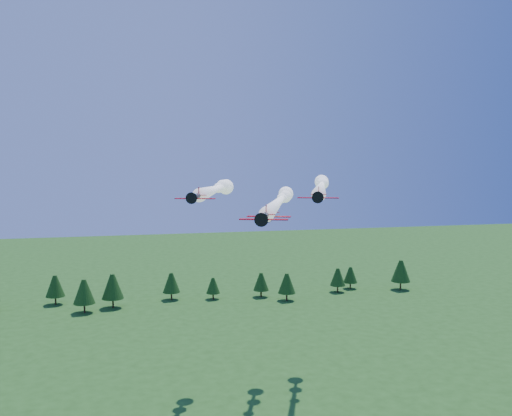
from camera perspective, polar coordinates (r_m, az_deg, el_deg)
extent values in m
cylinder|color=black|center=(89.64, 0.80, -0.91)|extent=(2.86, 5.61, 1.03)
cone|color=black|center=(86.42, 0.58, -1.13)|extent=(1.29, 1.23, 1.03)
cone|color=black|center=(85.81, 0.54, -1.18)|extent=(0.59, 0.59, 0.46)
cylinder|color=black|center=(85.63, 0.53, -1.19)|extent=(2.06, 0.77, 2.17)
cube|color=#BF0005|center=(89.27, 0.77, -1.15)|extent=(7.68, 3.90, 0.12)
cube|color=#BF0005|center=(93.27, 1.02, -0.64)|extent=(3.12, 1.84, 0.07)
cube|color=#BF0005|center=(93.30, 1.03, -0.13)|extent=(0.42, 0.96, 1.50)
ellipsoid|color=#93C2E4|center=(88.68, 0.74, -0.70)|extent=(1.12, 1.42, 0.65)
sphere|color=white|center=(133.00, 2.66, 1.03)|extent=(2.30, 2.30, 2.30)
sphere|color=white|center=(138.57, 2.81, 1.19)|extent=(3.00, 3.00, 3.00)
sphere|color=white|center=(144.13, 2.96, 1.34)|extent=(3.70, 3.70, 3.70)
cylinder|color=black|center=(100.83, -6.08, 1.14)|extent=(2.48, 5.24, 0.96)
cone|color=black|center=(97.86, -6.40, 1.01)|extent=(1.18, 1.12, 0.96)
cone|color=black|center=(97.29, -6.46, 0.99)|extent=(0.53, 0.54, 0.42)
cylinder|color=black|center=(97.13, -6.48, 0.98)|extent=(1.94, 0.65, 2.02)
cube|color=#BF0005|center=(100.47, -6.12, 0.95)|extent=(7.17, 3.39, 0.12)
cube|color=#BF0005|center=(104.18, -5.74, 1.29)|extent=(2.90, 1.62, 0.07)
cube|color=#BF0005|center=(104.22, -5.73, 1.72)|extent=(0.36, 0.90, 1.39)
ellipsoid|color=#93C2E4|center=(99.95, -6.17, 1.32)|extent=(1.01, 1.31, 0.60)
sphere|color=white|center=(131.91, -3.60, 2.07)|extent=(2.30, 2.30, 2.30)
sphere|color=white|center=(135.78, -3.38, 2.16)|extent=(3.00, 3.00, 3.00)
sphere|color=white|center=(139.66, -3.16, 2.24)|extent=(3.70, 3.70, 3.70)
cylinder|color=black|center=(97.30, 6.24, 1.21)|extent=(2.68, 5.11, 0.95)
cone|color=black|center=(94.33, 6.20, 1.09)|extent=(1.18, 1.13, 0.95)
cone|color=black|center=(93.76, 6.20, 1.07)|extent=(0.54, 0.54, 0.42)
cylinder|color=black|center=(93.60, 6.19, 1.06)|extent=(1.87, 0.74, 1.99)
cube|color=#BF0005|center=(96.95, 6.23, 1.02)|extent=(7.00, 3.66, 0.11)
cube|color=#BF0005|center=(100.65, 6.28, 1.37)|extent=(2.85, 1.72, 0.07)
cube|color=#BF0005|center=(100.70, 6.28, 1.80)|extent=(0.40, 0.87, 1.37)
ellipsoid|color=#93C2E4|center=(96.43, 6.23, 1.40)|extent=(1.04, 1.30, 0.59)
sphere|color=white|center=(141.31, 6.60, 2.40)|extent=(2.30, 2.30, 2.30)
sphere|color=white|center=(147.00, 6.64, 2.50)|extent=(3.00, 3.00, 3.00)
sphere|color=white|center=(152.69, 6.66, 2.59)|extent=(3.70, 3.70, 3.70)
cylinder|color=black|center=(108.47, 1.32, -0.64)|extent=(3.21, 6.07, 1.12)
cone|color=black|center=(104.97, 1.11, -0.83)|extent=(1.41, 1.34, 1.12)
cone|color=black|center=(104.30, 1.07, -0.87)|extent=(0.64, 0.65, 0.49)
cylinder|color=black|center=(104.12, 1.06, -0.88)|extent=(2.22, 0.88, 2.36)
cube|color=#BF0005|center=(108.06, 1.30, -0.86)|extent=(8.31, 4.37, 0.13)
cube|color=#BF0005|center=(112.41, 1.55, -0.42)|extent=(3.39, 2.05, 0.08)
cube|color=#BF0005|center=(112.44, 1.55, 0.05)|extent=(0.47, 1.03, 1.63)
ellipsoid|color=#93C2E4|center=(107.43, 1.27, -0.46)|extent=(1.24, 1.55, 0.70)
cylinder|color=#382314|center=(205.36, -16.77, -9.56)|extent=(0.60, 0.60, 3.21)
cone|color=#143610|center=(204.01, -16.81, -8.00)|extent=(7.33, 7.33, 8.25)
cylinder|color=#382314|center=(215.68, -4.30, -8.78)|extent=(0.60, 0.60, 2.26)
cone|color=#143610|center=(214.75, -4.31, -7.74)|extent=(5.17, 5.17, 5.82)
cylinder|color=#382314|center=(216.44, -8.45, -8.70)|extent=(0.60, 0.60, 2.81)
cone|color=#143610|center=(215.31, -8.46, -7.40)|extent=(6.43, 6.43, 7.24)
cylinder|color=#382314|center=(213.25, 3.09, -8.86)|extent=(0.60, 0.60, 2.83)
cone|color=#143610|center=(212.09, 3.10, -7.53)|extent=(6.48, 6.48, 7.29)
cylinder|color=#382314|center=(219.60, -19.40, -8.71)|extent=(0.60, 0.60, 2.97)
cone|color=#143610|center=(218.43, -19.44, -7.36)|extent=(6.78, 6.78, 7.63)
cylinder|color=#382314|center=(209.06, -14.11, -9.21)|extent=(0.60, 0.60, 3.36)
cone|color=#143610|center=(207.68, -14.14, -7.61)|extent=(7.68, 7.68, 8.64)
cylinder|color=#382314|center=(218.40, 0.51, -8.55)|extent=(0.60, 0.60, 2.58)
cone|color=#143610|center=(217.37, 0.51, -7.37)|extent=(5.89, 5.89, 6.62)
cylinder|color=#382314|center=(228.30, 8.16, -7.99)|extent=(0.60, 0.60, 2.63)
cone|color=#143610|center=(227.28, 8.17, -6.84)|extent=(6.02, 6.02, 6.77)
cylinder|color=#382314|center=(234.99, 9.41, -7.66)|extent=(0.60, 0.60, 2.46)
cone|color=#143610|center=(234.07, 9.42, -6.61)|extent=(5.62, 5.62, 6.32)
cylinder|color=#382314|center=(237.11, 14.25, -7.52)|extent=(0.60, 0.60, 3.32)
cone|color=#143610|center=(235.91, 14.28, -6.12)|extent=(7.59, 7.59, 8.53)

